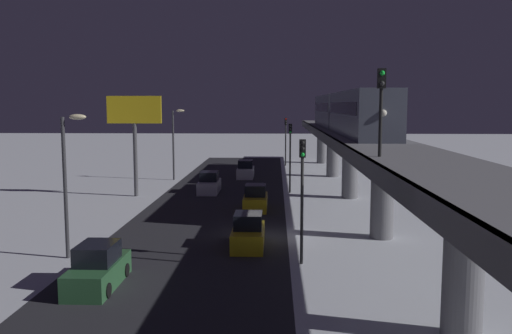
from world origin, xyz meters
name	(u,v)px	position (x,y,z in m)	size (l,w,h in m)	color
ground_plane	(268,237)	(0.00, 0.00, 0.00)	(240.00, 240.00, 0.00)	silver
avenue_asphalt	(199,236)	(4.31, 0.00, 0.00)	(11.00, 99.58, 0.01)	#28282D
elevated_railway	(382,158)	(-6.86, 0.00, 4.95)	(5.00, 99.58, 5.76)	slate
subway_train	(344,111)	(-6.95, -18.77, 7.54)	(2.94, 36.87, 3.40)	#4C5160
rail_signal	(381,97)	(-5.21, 7.80, 8.48)	(0.36, 0.41, 4.00)	black
sedan_green	(98,269)	(7.51, 9.40, 0.78)	(1.91, 4.55, 1.97)	#2D6038
sedan_white	(246,171)	(2.91, -27.14, 0.80)	(1.80, 4.37, 1.97)	silver
sedan_white_2	(209,184)	(5.71, -16.67, 0.80)	(1.80, 4.29, 1.97)	silver
sedan_yellow	(255,199)	(1.11, -8.67, 0.80)	(1.80, 4.01, 1.97)	gold
sedan_yellow_3	(248,233)	(1.11, 2.39, 0.80)	(1.80, 4.18, 1.97)	gold
traffic_light_near	(302,183)	(-1.79, 5.62, 4.20)	(0.32, 0.44, 6.40)	#2D2D2D
traffic_light_mid	(290,148)	(-1.79, -16.78, 4.20)	(0.32, 0.44, 6.40)	#2D2D2D
traffic_light_far	(286,134)	(-1.79, -39.18, 4.20)	(0.32, 0.44, 6.40)	#2D2D2D
commercial_billboard	(134,120)	(12.00, -14.49, 6.83)	(4.80, 0.36, 8.90)	#4C4C51
street_lamp_near	(69,168)	(10.38, 5.00, 4.81)	(1.35, 0.44, 7.65)	#38383D
street_lamp_far	(175,136)	(10.38, -25.00, 4.81)	(1.35, 0.44, 7.65)	#38383D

